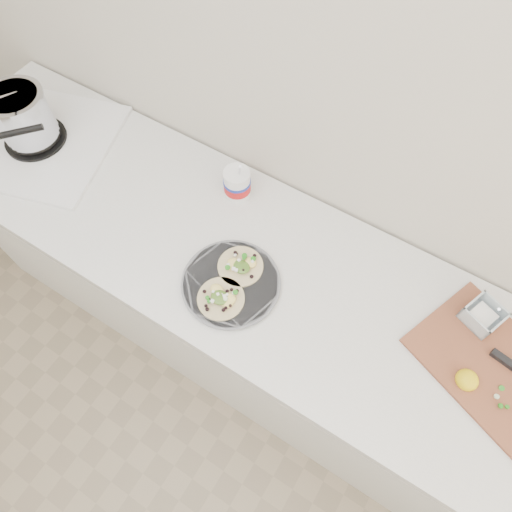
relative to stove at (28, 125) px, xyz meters
The scene contains 5 objects.
counter 1.01m from the stove, ahead, with size 2.44×0.66×0.90m.
stove is the anchor object (origin of this frame).
taco_plate 0.96m from the stove, ahead, with size 0.31×0.31×0.04m.
tub 0.80m from the stove, 14.26° to the left, with size 0.10×0.10×0.21m.
cutboard 1.74m from the stove, ahead, with size 0.53×0.45×0.07m.
Camera 1 is at (0.50, 0.81, 2.19)m, focal length 32.00 mm.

